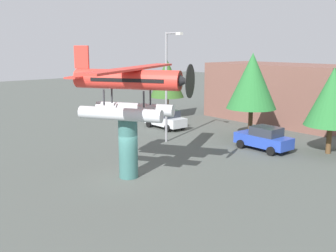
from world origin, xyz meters
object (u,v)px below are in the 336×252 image
tree_east (252,81)px  floatplane_monument (129,88)px  display_pedestal (128,148)px  car_near_silver (166,119)px  car_mid_blue (264,138)px  tree_west (167,78)px  tree_center_back (332,97)px  streetlight_primary (168,80)px  storefront_building (280,93)px

tree_east → floatplane_monument: bearing=-81.8°
display_pedestal → car_near_silver: size_ratio=0.84×
display_pedestal → car_mid_blue: 11.22m
tree_west → tree_center_back: bearing=-1.9°
floatplane_monument → streetlight_primary: (-5.30, 7.29, -0.29)m
display_pedestal → car_mid_blue: (1.27, 11.11, -0.89)m
streetlight_primary → tree_west: bearing=140.3°
car_near_silver → car_mid_blue: size_ratio=1.00×
floatplane_monument → car_near_silver: (-9.51, 10.60, -4.33)m
car_mid_blue → tree_east: (-3.09, 2.31, 3.85)m
tree_east → tree_center_back: size_ratio=1.15×
streetlight_primary → tree_east: size_ratio=1.22×
car_near_silver → tree_center_back: (14.23, 3.17, 3.17)m
car_near_silver → storefront_building: (4.42, 11.33, 1.99)m
display_pedestal → tree_east: tree_east is taller
car_mid_blue → tree_west: tree_west is taller
tree_east → streetlight_primary: bearing=-119.1°
car_near_silver → streetlight_primary: streetlight_primary is taller
tree_west → tree_east: size_ratio=0.88×
floatplane_monument → tree_west: size_ratio=1.53×
floatplane_monument → car_near_silver: size_ratio=2.25×
display_pedestal → floatplane_monument: bearing=31.4°
car_near_silver → tree_west: 6.65m
display_pedestal → streetlight_primary: size_ratio=0.41×
storefront_building → car_mid_blue: bearing=-60.1°
storefront_building → tree_east: bearing=-69.8°
car_mid_blue → storefront_building: 12.71m
car_near_silver → storefront_building: storefront_building is taller
display_pedestal → car_near_silver: bearing=131.4°
tree_east → tree_center_back: (6.64, 0.43, -0.68)m
car_mid_blue → storefront_building: bearing=-60.1°
display_pedestal → storefront_building: 22.58m
car_mid_blue → tree_center_back: size_ratio=0.69×
floatplane_monument → streetlight_primary: bearing=94.6°
car_mid_blue → tree_center_back: tree_center_back is taller
car_near_silver → car_mid_blue: (10.67, 0.44, 0.00)m
floatplane_monument → display_pedestal: bearing=-180.0°
tree_center_back → tree_west: bearing=178.1°
car_mid_blue → tree_west: (-15.03, 3.36, 3.29)m
streetlight_primary → tree_west: (-8.56, 7.11, -0.75)m
storefront_building → tree_center_back: bearing=-39.8°
car_near_silver → tree_center_back: 14.91m
car_near_silver → tree_east: tree_east is taller
storefront_building → display_pedestal: bearing=-77.3°
floatplane_monument → tree_west: 20.02m
streetlight_primary → tree_west: streetlight_primary is taller
tree_west → streetlight_primary: bearing=-39.7°
tree_west → tree_east: 11.99m
display_pedestal → tree_center_back: size_ratio=0.58×
tree_west → storefront_building: bearing=40.6°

